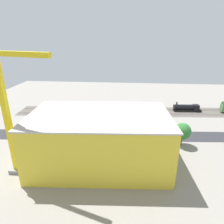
% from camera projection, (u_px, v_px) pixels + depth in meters
% --- Properties ---
extents(ground_plane, '(190.27, 190.27, 0.00)m').
position_uv_depth(ground_plane, '(130.00, 130.00, 84.98)').
color(ground_plane, gray).
rests_on(ground_plane, ground).
extents(rail_bed, '(119.62, 22.39, 0.01)m').
position_uv_depth(rail_bed, '(130.00, 112.00, 105.84)').
color(rail_bed, '#5B544C').
rests_on(rail_bed, ground).
extents(street_asphalt, '(119.25, 16.48, 0.01)m').
position_uv_depth(street_asphalt, '(130.00, 136.00, 79.61)').
color(street_asphalt, '#2D2D33').
rests_on(street_asphalt, ground).
extents(track_rails, '(118.69, 15.98, 0.12)m').
position_uv_depth(track_rails, '(130.00, 111.00, 105.77)').
color(track_rails, '#9E9EA8').
rests_on(track_rails, ground).
extents(platform_canopy_near, '(51.63, 7.42, 4.02)m').
position_uv_depth(platform_canopy_near, '(114.00, 110.00, 96.47)').
color(platform_canopy_near, '#A82D23').
rests_on(platform_canopy_near, ground).
extents(locomotive, '(14.96, 3.64, 5.11)m').
position_uv_depth(locomotive, '(187.00, 108.00, 105.82)').
color(locomotive, black).
rests_on(locomotive, ground).
extents(freight_coach_far, '(18.24, 4.30, 5.84)m').
position_uv_depth(freight_coach_far, '(68.00, 106.00, 104.35)').
color(freight_coach_far, black).
rests_on(freight_coach_far, ground).
extents(parked_car_0, '(4.52, 1.85, 1.80)m').
position_uv_depth(parked_car_0, '(174.00, 132.00, 81.13)').
color(parked_car_0, black).
rests_on(parked_car_0, ground).
extents(parked_car_1, '(4.10, 1.95, 1.80)m').
position_uv_depth(parked_car_1, '(158.00, 132.00, 81.38)').
color(parked_car_1, black).
rests_on(parked_car_1, ground).
extents(parked_car_2, '(4.25, 2.03, 1.68)m').
position_uv_depth(parked_car_2, '(139.00, 131.00, 82.27)').
color(parked_car_2, black).
rests_on(parked_car_2, ground).
extents(parked_car_3, '(4.86, 2.17, 1.77)m').
position_uv_depth(parked_car_3, '(121.00, 130.00, 83.03)').
color(parked_car_3, black).
rests_on(parked_car_3, ground).
extents(parked_car_4, '(4.86, 2.17, 1.72)m').
position_uv_depth(parked_car_4, '(103.00, 130.00, 83.15)').
color(parked_car_4, black).
rests_on(parked_car_4, ground).
extents(construction_building, '(41.81, 26.23, 15.96)m').
position_uv_depth(construction_building, '(100.00, 140.00, 59.99)').
color(construction_building, yellow).
rests_on(construction_building, ground).
extents(construction_roof_slab, '(42.45, 26.87, 0.40)m').
position_uv_depth(construction_roof_slab, '(99.00, 115.00, 57.11)').
color(construction_roof_slab, '#B7B2A8').
rests_on(construction_roof_slab, construction_building).
extents(tower_crane, '(21.58, 8.25, 34.70)m').
position_uv_depth(tower_crane, '(9.00, 108.00, 51.09)').
color(tower_crane, gray).
rests_on(tower_crane, ground).
extents(box_truck_0, '(9.65, 2.68, 3.11)m').
position_uv_depth(box_truck_0, '(100.00, 133.00, 78.30)').
color(box_truck_0, black).
rests_on(box_truck_0, ground).
extents(street_tree_1, '(5.21, 5.21, 7.29)m').
position_uv_depth(street_tree_1, '(56.00, 128.00, 75.90)').
color(street_tree_1, brown).
rests_on(street_tree_1, ground).
extents(street_tree_2, '(6.04, 6.04, 8.60)m').
position_uv_depth(street_tree_2, '(182.00, 131.00, 70.85)').
color(street_tree_2, brown).
rests_on(street_tree_2, ground).
extents(traffic_light, '(0.50, 0.36, 6.57)m').
position_uv_depth(traffic_light, '(124.00, 130.00, 74.28)').
color(traffic_light, '#333333').
rests_on(traffic_light, ground).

